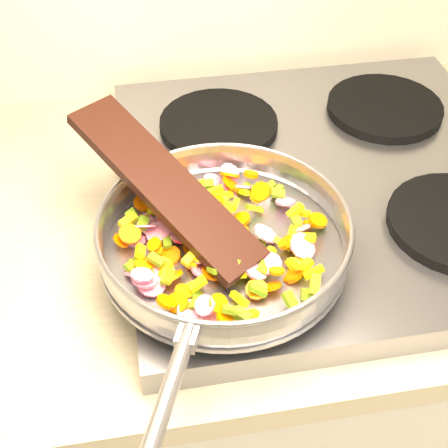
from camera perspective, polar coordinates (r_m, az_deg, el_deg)
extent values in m
cube|color=#939399|center=(0.95, 9.27, 3.69)|extent=(0.60, 0.60, 0.04)
cylinder|color=black|center=(0.80, 2.80, -2.20)|extent=(0.19, 0.19, 0.02)
cylinder|color=black|center=(1.01, -0.50, 9.11)|extent=(0.19, 0.19, 0.02)
cylinder|color=black|center=(1.09, 14.47, 10.27)|extent=(0.19, 0.19, 0.02)
cylinder|color=#9E9EA5|center=(0.79, 0.00, -2.28)|extent=(0.31, 0.31, 0.01)
torus|color=#9E9EA5|center=(0.77, 0.00, -0.93)|extent=(0.35, 0.35, 0.05)
torus|color=#9E9EA5|center=(0.75, 0.00, 0.22)|extent=(0.31, 0.31, 0.01)
cylinder|color=#9E9EA5|center=(0.61, -5.56, -16.39)|extent=(0.09, 0.18, 0.02)
cube|color=#9E9EA5|center=(0.66, -3.33, -10.22)|extent=(0.03, 0.04, 0.02)
cylinder|color=#D51456|center=(0.75, -2.04, -2.87)|extent=(0.03, 0.03, 0.02)
cube|color=#FFE90C|center=(0.85, -4.21, 3.97)|extent=(0.02, 0.02, 0.01)
cylinder|color=#D51456|center=(0.78, 3.83, -0.88)|extent=(0.04, 0.05, 0.02)
cube|color=#FFE90C|center=(0.77, -1.73, -0.88)|extent=(0.02, 0.02, 0.02)
cube|color=#689215|center=(0.76, 0.81, -2.05)|extent=(0.02, 0.03, 0.01)
cube|color=#FFE90C|center=(0.70, 2.29, -8.26)|extent=(0.03, 0.02, 0.02)
cylinder|color=#FF6900|center=(0.81, -0.02, 1.04)|extent=(0.03, 0.03, 0.02)
cylinder|color=#FF6900|center=(0.75, -5.68, -3.94)|extent=(0.03, 0.03, 0.02)
cylinder|color=#FF6900|center=(0.74, -4.75, -4.83)|extent=(0.04, 0.03, 0.03)
cylinder|color=#D51456|center=(0.82, -5.33, 0.78)|extent=(0.04, 0.04, 0.02)
cylinder|color=#D51456|center=(0.73, -7.51, -4.68)|extent=(0.03, 0.03, 0.01)
cube|color=#689215|center=(0.69, 1.72, -8.27)|extent=(0.02, 0.02, 0.01)
cube|color=#689215|center=(0.75, 3.68, -3.83)|extent=(0.02, 0.02, 0.01)
cube|color=#FFE90C|center=(0.71, -0.25, -7.85)|extent=(0.02, 0.02, 0.01)
cube|color=#689215|center=(0.73, 7.70, -6.44)|extent=(0.02, 0.02, 0.02)
cube|color=#689215|center=(0.75, 0.08, -2.35)|extent=(0.01, 0.02, 0.01)
cylinder|color=#FF6900|center=(0.79, -9.38, -1.50)|extent=(0.03, 0.03, 0.02)
cylinder|color=#FF6900|center=(0.81, -5.29, 0.88)|extent=(0.03, 0.03, 0.01)
cube|color=#FFE90C|center=(0.84, -2.25, 3.72)|extent=(0.02, 0.02, 0.02)
cylinder|color=#D51456|center=(0.73, -7.32, -5.05)|extent=(0.04, 0.04, 0.02)
cylinder|color=#FF6900|center=(0.79, 7.04, -1.88)|extent=(0.03, 0.04, 0.02)
cube|color=#689215|center=(0.76, -8.41, -3.74)|extent=(0.02, 0.02, 0.02)
cube|color=#FFE90C|center=(0.73, -5.04, -4.78)|extent=(0.02, 0.02, 0.01)
cube|color=#FFE90C|center=(0.85, 1.70, 2.99)|extent=(0.02, 0.03, 0.02)
cylinder|color=#FF6900|center=(0.84, 3.10, 2.62)|extent=(0.03, 0.03, 0.02)
cylinder|color=#D51456|center=(0.74, -0.61, -3.33)|extent=(0.03, 0.03, 0.02)
cube|color=#689215|center=(0.72, 3.10, -6.03)|extent=(0.02, 0.02, 0.02)
cube|color=#FFE90C|center=(0.72, 1.42, -6.88)|extent=(0.02, 0.03, 0.01)
cube|color=#FFE90C|center=(0.85, -4.79, 3.43)|extent=(0.02, 0.02, 0.02)
cylinder|color=#FF6900|center=(0.76, -2.84, -3.40)|extent=(0.03, 0.03, 0.02)
cube|color=#FFE90C|center=(0.82, 7.02, 1.01)|extent=(0.03, 0.01, 0.01)
cube|color=#FFE90C|center=(0.80, 6.54, 1.24)|extent=(0.03, 0.02, 0.02)
cylinder|color=#FF6900|center=(0.69, 0.06, -8.65)|extent=(0.02, 0.03, 0.02)
cube|color=#689215|center=(0.84, 4.93, 2.80)|extent=(0.02, 0.02, 0.01)
cube|color=#689215|center=(0.78, -0.11, -0.55)|extent=(0.02, 0.02, 0.02)
cylinder|color=#FF6900|center=(0.83, -7.42, 1.93)|extent=(0.03, 0.03, 0.02)
cylinder|color=#D51456|center=(0.70, -2.94, -9.03)|extent=(0.03, 0.03, 0.01)
cube|color=#689215|center=(0.82, -0.89, 2.22)|extent=(0.03, 0.02, 0.02)
cylinder|color=#D51456|center=(0.87, 0.51, 4.74)|extent=(0.03, 0.03, 0.02)
cylinder|color=#FF6900|center=(0.75, 6.37, -4.61)|extent=(0.04, 0.03, 0.03)
cylinder|color=#D51456|center=(0.71, -3.17, -8.08)|extent=(0.04, 0.04, 0.02)
cube|color=#689215|center=(0.85, 4.96, 3.11)|extent=(0.02, 0.02, 0.01)
cylinder|color=#FF6900|center=(0.86, -2.86, 3.75)|extent=(0.04, 0.04, 0.02)
cylinder|color=#FF6900|center=(0.73, 4.46, -5.70)|extent=(0.02, 0.02, 0.02)
cube|color=#689215|center=(0.76, -8.15, -3.77)|extent=(0.02, 0.01, 0.01)
cube|color=#FFE90C|center=(0.82, -5.02, 1.26)|extent=(0.02, 0.03, 0.02)
cube|color=#FFE90C|center=(0.76, -0.88, -3.07)|extent=(0.02, 0.02, 0.01)
cube|color=#689215|center=(0.71, -2.66, -7.33)|extent=(0.03, 0.02, 0.01)
cylinder|color=#FF6900|center=(0.75, -1.11, -4.45)|extent=(0.04, 0.04, 0.02)
cube|color=#FFE90C|center=(0.81, -4.88, 0.70)|extent=(0.03, 0.02, 0.01)
cube|color=#FFE90C|center=(0.82, -6.10, 1.06)|extent=(0.03, 0.02, 0.01)
cube|color=#FFE90C|center=(0.75, 7.35, -3.89)|extent=(0.03, 0.02, 0.02)
cylinder|color=#D51456|center=(0.77, 7.18, -2.02)|extent=(0.04, 0.04, 0.03)
cube|color=#FFE90C|center=(0.75, -5.42, -4.18)|extent=(0.02, 0.02, 0.01)
cylinder|color=#D51456|center=(0.85, -1.69, 3.14)|extent=(0.03, 0.04, 0.02)
cube|color=#689215|center=(0.72, -4.03, -7.07)|extent=(0.02, 0.02, 0.02)
cylinder|color=#D51456|center=(0.71, -1.67, -8.64)|extent=(0.05, 0.05, 0.01)
cube|color=#FFE90C|center=(0.78, -6.20, -2.24)|extent=(0.02, 0.02, 0.01)
cube|color=#FFE90C|center=(0.72, -2.41, -5.50)|extent=(0.02, 0.02, 0.02)
cylinder|color=#D51456|center=(0.84, -5.76, 3.19)|extent=(0.03, 0.03, 0.02)
cube|color=#FFE90C|center=(0.83, -5.77, 1.87)|extent=(0.02, 0.01, 0.02)
cylinder|color=#D51456|center=(0.74, -6.64, -5.55)|extent=(0.05, 0.05, 0.01)
cube|color=#FFE90C|center=(0.78, -2.56, -0.16)|extent=(0.02, 0.02, 0.02)
cube|color=#689215|center=(0.75, 2.99, -4.55)|extent=(0.03, 0.02, 0.02)
cylinder|color=#FF6900|center=(0.78, 1.55, -0.77)|extent=(0.03, 0.03, 0.01)
cylinder|color=#D51456|center=(0.81, -1.71, 1.80)|extent=(0.04, 0.05, 0.03)
cylinder|color=#FF6900|center=(0.78, -3.05, -2.22)|extent=(0.02, 0.02, 0.01)
cylinder|color=#FF6900|center=(0.79, 8.59, 0.33)|extent=(0.03, 0.03, 0.01)
cube|color=#FFE90C|center=(0.75, -7.67, -2.49)|extent=(0.02, 0.02, 0.01)
cylinder|color=#FF6900|center=(0.84, 3.38, 2.98)|extent=(0.03, 0.03, 0.03)
cylinder|color=#FF6900|center=(0.73, 3.00, -5.98)|extent=(0.03, 0.03, 0.01)
cylinder|color=#FF6900|center=(0.80, -0.09, 0.84)|extent=(0.03, 0.03, 0.03)
cylinder|color=#D51456|center=(0.79, 7.09, -0.35)|extent=(0.03, 0.03, 0.02)
cube|color=#689215|center=(0.78, 3.15, -1.87)|extent=(0.02, 0.02, 0.02)
cylinder|color=#D51456|center=(0.82, -0.94, 1.70)|extent=(0.04, 0.03, 0.02)
cylinder|color=#D51456|center=(0.76, 2.39, -2.96)|extent=(0.03, 0.04, 0.03)
cube|color=#689215|center=(0.80, -2.02, 0.70)|extent=(0.02, 0.03, 0.01)
cylinder|color=#D51456|center=(0.80, -4.43, -0.57)|extent=(0.04, 0.03, 0.03)
cylinder|color=#D51456|center=(0.74, 4.17, -3.62)|extent=(0.04, 0.04, 0.01)
cylinder|color=#D51456|center=(0.79, -6.01, -0.68)|extent=(0.04, 0.04, 0.02)
cylinder|color=#D51456|center=(0.85, -5.37, 2.90)|extent=(0.03, 0.03, 0.02)
cylinder|color=#FF6900|center=(0.76, 2.32, -1.81)|extent=(0.03, 0.03, 0.02)
cylinder|color=#D51456|center=(0.75, -1.94, -4.24)|extent=(0.04, 0.04, 0.02)
cylinder|color=#FF6900|center=(0.77, 7.28, -3.21)|extent=(0.03, 0.03, 0.02)
cube|color=#689215|center=(0.77, 1.62, -1.41)|extent=(0.02, 0.03, 0.02)
cylinder|color=#FF6900|center=(0.81, 1.61, 0.45)|extent=(0.03, 0.03, 0.01)
cube|color=#FFE90C|center=(0.76, 1.45, -2.53)|extent=(0.02, 0.02, 0.02)
cylinder|color=#D51456|center=(0.83, 5.63, 2.02)|extent=(0.04, 0.04, 0.02)
cylinder|color=#D51456|center=(0.86, 1.81, 3.48)|extent=(0.04, 0.04, 0.02)
cube|color=#689215|center=(0.82, 2.82, 1.45)|extent=(0.03, 0.01, 0.02)
cylinder|color=#D51456|center=(0.74, 2.94, -4.05)|extent=(0.04, 0.04, 0.03)
cube|color=#689215|center=(0.86, 2.37, 3.43)|extent=(0.02, 0.02, 0.02)
cube|color=#689215|center=(0.73, -0.84, -4.22)|extent=(0.02, 0.02, 0.02)
cube|color=#689215|center=(0.84, -1.54, 3.66)|extent=(0.02, 0.02, 0.01)
cylinder|color=#D51456|center=(0.69, -1.76, -7.45)|extent=(0.02, 0.03, 0.03)
cube|color=#FFE90C|center=(0.75, 8.17, -4.38)|extent=(0.03, 0.02, 0.02)
cube|color=#FFE90C|center=(0.73, -2.63, -5.56)|extent=(0.02, 0.01, 0.02)
cylinder|color=#FF6900|center=(0.84, -4.87, 2.64)|extent=(0.04, 0.04, 0.02)
cylinder|color=#FF6900|center=(0.86, 0.50, 4.52)|extent=(0.04, 0.03, 0.03)
cube|color=#FFE90C|center=(0.75, 0.85, -2.46)|extent=(0.02, 0.01, 0.01)
cube|color=#FFE90C|center=(0.79, -8.83, 0.33)|extent=(0.03, 0.03, 0.01)
cube|color=#689215|center=(0.81, -8.34, 0.67)|extent=(0.02, 0.03, 0.01)
cylinder|color=#FF6900|center=(0.69, -0.52, -7.28)|extent=(0.03, 0.03, 0.02)
cube|color=#689215|center=(0.78, -5.25, -1.57)|extent=(0.01, 0.02, 0.01)
cylinder|color=#D51456|center=(0.81, -6.99, -0.11)|extent=(0.04, 0.04, 0.02)
cylinder|color=#FF6900|center=(0.83, -0.67, 1.57)|extent=(0.02, 0.02, 0.02)
cube|color=#689215|center=(0.74, -6.22, -3.26)|extent=(0.02, 0.02, 0.01)
cube|color=#FFE90C|center=(0.85, 0.16, 2.64)|extent=(0.02, 0.01, 0.01)
cube|color=#FFE90C|center=(0.76, 6.43, -3.98)|extent=(0.02, 0.03, 0.02)
cylinder|color=#FF6900|center=(0.73, 4.86, -4.30)|extent=(0.03, 0.02, 0.01)
cube|color=#FFE90C|center=(0.73, 8.30, -5.45)|extent=(0.02, 0.03, 0.02)
cube|color=#689215|center=(0.74, 3.64, -3.84)|extent=(0.02, 0.03, 0.01)
cylinder|color=#FF6900|center=(0.81, -0.87, 2.25)|extent=(0.03, 0.03, 0.02)
cube|color=#FFE90C|center=(0.78, 6.42, -1.69)|extent=(0.03, 0.02, 0.02)
cube|color=#689215|center=(0.80, -3.82, -0.99)|extent=(0.02, 0.02, 0.01)
cube|color=#689215|center=(0.83, -0.11, 1.89)|extent=(0.02, 0.02, 0.01)
cylinder|color=#D51456|center=(0.81, -2.63, -0.02)|extent=(0.03, 0.04, 0.02)
cylinder|color=#D51456|center=(0.77, -3.94, -0.96)|extent=(0.04, 0.04, 0.01)
cube|color=#FFE90C|center=(0.82, -7.18, 0.49)|extent=(0.02, 0.02, 0.02)
cylinder|color=#D51456|center=(0.79, 0.37, -0.55)|extent=(0.04, 0.04, 0.02)
cylinder|color=#FF6900|center=(0.70, -5.31, -7.10)|extent=(0.02, 0.03, 0.02)
cylinder|color=#D51456|center=(0.76, -7.83, -4.50)|extent=(0.04, 0.03, 0.03)
cylinder|color=#FF6900|center=(0.86, 2.48, 4.56)|extent=(0.02, 0.02, 0.02)
cylinder|color=#FF6900|center=(0.76, -6.39, -1.88)|extent=(0.02, 0.02, 0.02)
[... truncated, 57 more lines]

